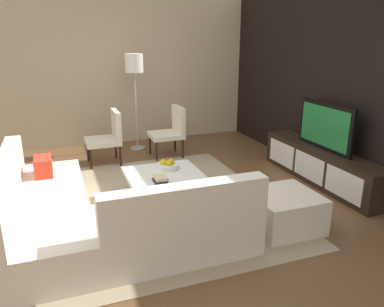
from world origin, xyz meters
The scene contains 14 objects.
ground_plane centered at (0.00, 0.00, 0.00)m, with size 14.00×14.00×0.00m, color brown.
feature_wall_back centered at (0.00, 2.70, 1.40)m, with size 6.40×0.12×2.80m, color black.
side_wall_left centered at (-3.20, 0.20, 1.40)m, with size 0.12×5.20×2.80m, color #C6B28E.
area_rug centered at (-0.10, 0.00, 0.01)m, with size 3.37×2.80×0.01m, color tan.
media_console centered at (0.00, 2.40, 0.25)m, with size 2.25×0.43×0.50m.
television centered at (0.00, 2.40, 0.82)m, with size 1.06×0.06×0.65m.
sectional_couch centered at (0.52, -0.87, 0.28)m, with size 2.40×2.37×0.81m.
coffee_table centered at (-0.10, 0.10, 0.20)m, with size 0.92×0.92×0.38m.
accent_chair_near centered at (-1.91, -0.32, 0.49)m, with size 0.54×0.55×0.87m.
floor_lamp centered at (-2.56, 0.29, 1.45)m, with size 0.32×0.32×1.72m.
ottoman centered at (0.97, 1.13, 0.20)m, with size 0.70×0.70×0.40m, color beige.
fruit_bowl centered at (-0.28, 0.20, 0.43)m, with size 0.28×0.28×0.14m.
accent_chair_far centered at (-1.93, 0.76, 0.49)m, with size 0.53×0.54×0.87m.
book_stack centered at (0.11, -0.02, 0.41)m, with size 0.20×0.16×0.06m.
Camera 1 is at (4.12, -1.10, 2.03)m, focal length 35.17 mm.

